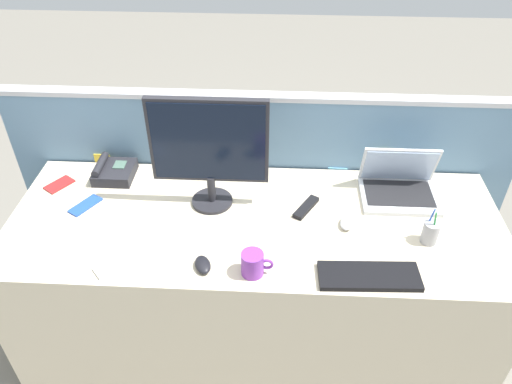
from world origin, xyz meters
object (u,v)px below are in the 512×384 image
at_px(cell_phone_red_case, 59,184).
at_px(desktop_monitor, 209,147).
at_px(coffee_mug, 253,264).
at_px(cell_phone_blue_case, 85,205).
at_px(laptop, 399,184).
at_px(computer_mouse_left_hand, 347,222).
at_px(keyboard_main, 369,276).
at_px(pen_cup, 430,232).
at_px(cell_phone_white_slab, 111,267).
at_px(tv_remote, 306,207).
at_px(desk_phone, 113,171).
at_px(computer_mouse_right_hand, 203,265).

bearing_deg(cell_phone_red_case, desktop_monitor, 28.27).
distance_m(cell_phone_red_case, coffee_mug, 1.09).
bearing_deg(coffee_mug, cell_phone_blue_case, 154.85).
bearing_deg(coffee_mug, laptop, 39.91).
relative_size(desktop_monitor, laptop, 1.50).
height_order(computer_mouse_left_hand, cell_phone_red_case, computer_mouse_left_hand).
distance_m(cell_phone_blue_case, coffee_mug, 0.87).
bearing_deg(keyboard_main, pen_cup, 36.76).
height_order(pen_cup, cell_phone_white_slab, pen_cup).
bearing_deg(pen_cup, desktop_monitor, 166.79).
bearing_deg(tv_remote, desktop_monitor, -154.01).
height_order(keyboard_main, coffee_mug, coffee_mug).
xyz_separation_m(keyboard_main, computer_mouse_left_hand, (-0.06, 0.30, 0.01)).
relative_size(computer_mouse_left_hand, pen_cup, 0.61).
height_order(keyboard_main, tv_remote, keyboard_main).
xyz_separation_m(desktop_monitor, cell_phone_white_slab, (-0.35, -0.44, -0.29)).
xyz_separation_m(desk_phone, pen_cup, (1.44, -0.38, 0.02)).
distance_m(keyboard_main, computer_mouse_left_hand, 0.31).
distance_m(computer_mouse_left_hand, cell_phone_blue_case, 1.18).
relative_size(keyboard_main, pen_cup, 2.37).
height_order(computer_mouse_right_hand, computer_mouse_left_hand, same).
bearing_deg(cell_phone_red_case, laptop, 35.37).
bearing_deg(computer_mouse_right_hand, desktop_monitor, 71.06).
bearing_deg(tv_remote, cell_phone_white_slab, -122.04).
distance_m(cell_phone_blue_case, tv_remote, 1.00).
distance_m(computer_mouse_right_hand, cell_phone_white_slab, 0.36).
bearing_deg(keyboard_main, computer_mouse_left_hand, 98.37).
bearing_deg(coffee_mug, pen_cup, 16.70).
relative_size(desktop_monitor, cell_phone_red_case, 3.98).
bearing_deg(tv_remote, keyboard_main, -29.63).
xyz_separation_m(cell_phone_red_case, coffee_mug, (0.96, -0.52, 0.05)).
height_order(computer_mouse_left_hand, pen_cup, pen_cup).
xyz_separation_m(desktop_monitor, laptop, (0.86, 0.11, -0.25)).
height_order(cell_phone_white_slab, coffee_mug, coffee_mug).
xyz_separation_m(cell_phone_blue_case, cell_phone_red_case, (-0.18, 0.15, 0.00)).
height_order(tv_remote, coffee_mug, coffee_mug).
height_order(laptop, cell_phone_red_case, laptop).
bearing_deg(computer_mouse_right_hand, cell_phone_red_case, 126.02).
bearing_deg(cell_phone_white_slab, computer_mouse_right_hand, 51.61).
relative_size(laptop, tv_remote, 2.04).
xyz_separation_m(pen_cup, coffee_mug, (-0.72, -0.22, -0.00)).
relative_size(computer_mouse_left_hand, tv_remote, 0.59).
height_order(keyboard_main, cell_phone_white_slab, keyboard_main).
bearing_deg(desktop_monitor, desk_phone, 161.93).
height_order(laptop, cell_phone_white_slab, laptop).
height_order(laptop, computer_mouse_left_hand, laptop).
height_order(computer_mouse_right_hand, cell_phone_white_slab, computer_mouse_right_hand).
bearing_deg(pen_cup, keyboard_main, -141.08).
xyz_separation_m(desktop_monitor, tv_remote, (0.43, -0.03, -0.29)).
height_order(cell_phone_red_case, coffee_mug, coffee_mug).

